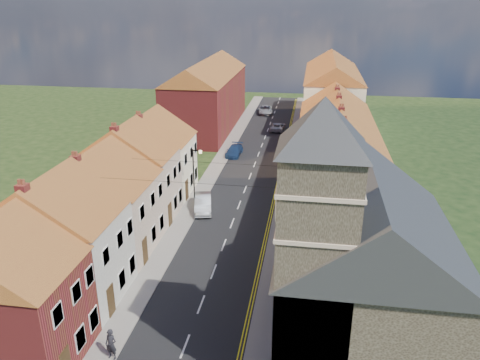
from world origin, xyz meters
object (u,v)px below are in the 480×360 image
Objects in this scene: church at (358,259)px; car_far at (234,151)px; lamppost at (195,176)px; car_distant at (265,110)px; car_mid at (203,203)px; pedestrian_left at (111,344)px; car_distant_b at (278,127)px.

church is 3.59× the size of car_far.
lamppost is 40.90m from car_distant.
car_mid is (-12.56, 17.02, -5.15)m from church.
car_distant_b is at bearing 94.92° from pedestrian_left.
lamppost is 3.22× the size of pedestrian_left.
car_distant reaches higher than car_far.
car_mid is 0.89× the size of car_distant.
car_mid reaches higher than car_far.
church is 3.56× the size of car_distant_b.
car_distant is at bearing 74.78° from car_mid.
car_distant is 1.16× the size of car_distant_b.
church is at bearing -67.20° from car_far.
car_mid is at bearing -87.95° from car_far.
lamppost is at bearing -100.17° from car_distant.
pedestrian_left is (-0.50, -19.99, 0.32)m from car_mid.
car_mid is 40.43m from car_distant.
car_distant is at bearing -70.56° from car_distant_b.
car_mid is 1.04× the size of car_far.
car_distant_b is (-7.86, 46.68, -5.28)m from church.
car_far is 0.85× the size of car_distant.
car_distant is at bearing 89.00° from car_far.
pedestrian_left is at bearing -89.67° from lamppost.
church is 47.63m from car_distant_b.
car_distant is (-10.86, 57.42, -5.19)m from church.
car_distant is 2.67× the size of pedestrian_left.
pedestrian_left reaches higher than car_distant_b.
car_distant is at bearing 86.75° from lamppost.
car_far is at bearing 74.53° from car_distant_b.
lamppost reaches higher than car_far.
pedestrian_left is at bearing 87.86° from car_distant_b.
car_distant is (2.31, 40.74, -2.85)m from lamppost.
church is 36.36m from car_far.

